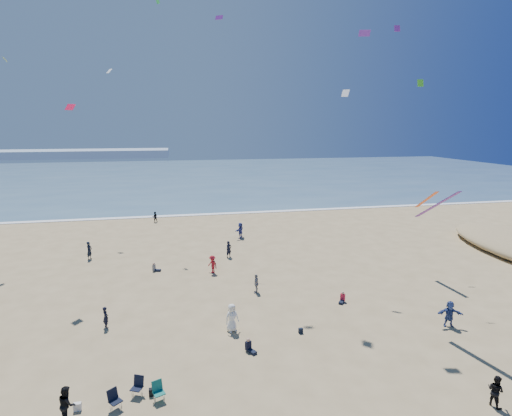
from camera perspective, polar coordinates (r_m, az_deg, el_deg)
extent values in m
cube|color=#476B84|center=(110.55, -10.18, 4.57)|extent=(220.00, 100.00, 0.06)
cube|color=white|center=(61.22, -8.84, -0.98)|extent=(220.00, 1.20, 0.08)
cube|color=#7A8EA8|center=(193.76, -29.02, 6.73)|extent=(110.00, 20.00, 3.20)
imported|color=gray|center=(32.76, 0.04, -10.73)|extent=(0.66, 0.99, 1.57)
imported|color=black|center=(23.99, 31.03, -21.46)|extent=(0.78, 0.90, 1.58)
imported|color=white|center=(27.13, -3.46, -15.37)|extent=(1.06, 0.85, 1.87)
imported|color=#323E8B|center=(48.06, -2.26, -3.21)|extent=(1.50, 1.75, 1.90)
imported|color=black|center=(57.73, -14.24, -1.25)|extent=(0.78, 0.64, 1.49)
imported|color=black|center=(41.16, -3.91, -5.91)|extent=(0.75, 0.68, 1.73)
imported|color=black|center=(43.85, -22.71, -5.63)|extent=(0.66, 0.79, 1.84)
imported|color=navy|center=(30.58, 25.92, -13.43)|extent=(1.74, 0.99, 1.79)
imported|color=black|center=(21.89, -25.39, -23.97)|extent=(0.92, 1.04, 1.78)
imported|color=black|center=(29.34, -20.68, -14.39)|extent=(0.59, 0.65, 1.49)
imported|color=maroon|center=(37.10, -6.24, -8.00)|extent=(1.14, 1.22, 1.66)
cube|color=white|center=(22.75, -24.15, -24.49)|extent=(0.35, 0.20, 0.40)
cube|color=black|center=(22.58, -14.63, -24.10)|extent=(0.30, 0.22, 0.38)
cube|color=black|center=(27.34, 6.40, -17.02)|extent=(0.28, 0.18, 0.34)
cube|color=#6A228B|center=(46.29, 19.52, 23.03)|extent=(0.62, 0.39, 0.65)
cube|color=#D3F227|center=(49.17, -32.22, 17.52)|extent=(0.51, 0.60, 0.46)
cube|color=#E00F57|center=(35.97, -25.01, 12.94)|extent=(0.80, 0.86, 0.46)
cube|color=green|center=(36.26, 22.43, 16.18)|extent=(0.52, 0.35, 0.59)
cube|color=white|center=(54.01, -20.23, 17.89)|extent=(0.77, 0.77, 0.54)
cube|color=green|center=(52.53, -13.84, 26.70)|extent=(0.47, 0.47, 0.37)
cube|color=#6E1C93|center=(45.94, -5.29, 25.48)|extent=(0.84, 0.65, 0.46)
cube|color=silver|center=(35.75, 12.66, 15.72)|extent=(0.72, 0.71, 0.62)
cube|color=#502196|center=(31.20, 15.24, 22.97)|extent=(0.84, 0.52, 0.38)
cube|color=#602289|center=(27.96, 24.44, 0.43)|extent=(0.35, 3.14, 2.21)
cube|color=#ED4F19|center=(38.18, 23.18, 1.11)|extent=(0.35, 2.64, 1.87)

